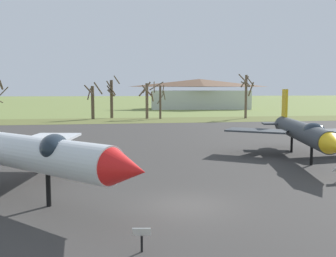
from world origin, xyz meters
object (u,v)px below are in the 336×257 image
(jet_fighter_front_right, at_px, (303,132))
(visitor_building, at_px, (199,94))
(info_placard_front_left, at_px, (142,236))
(jet_fighter_front_left, at_px, (10,149))

(jet_fighter_front_right, height_order, visitor_building, visitor_building)
(visitor_building, bearing_deg, info_placard_front_left, -104.84)
(jet_fighter_front_left, height_order, visitor_building, visitor_building)
(jet_fighter_front_right, distance_m, visitor_building, 78.21)
(info_placard_front_left, distance_m, visitor_building, 95.51)
(info_placard_front_left, bearing_deg, jet_fighter_front_left, 127.18)
(info_placard_front_left, relative_size, jet_fighter_front_right, 0.06)
(jet_fighter_front_right, bearing_deg, visitor_building, 82.08)
(jet_fighter_front_left, distance_m, jet_fighter_front_right, 20.78)
(info_placard_front_left, bearing_deg, jet_fighter_front_right, 47.34)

